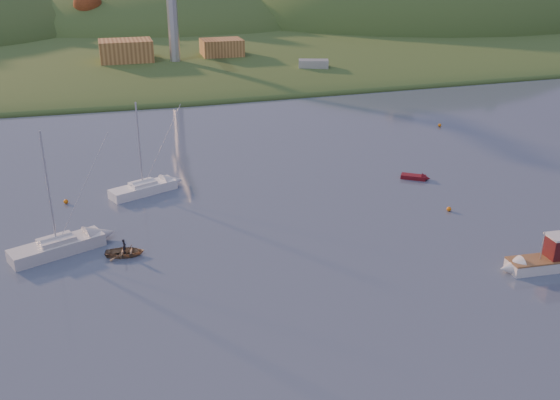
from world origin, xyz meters
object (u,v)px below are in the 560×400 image
object	(u,v)px
fishing_boat	(535,261)
canoe	(125,252)
sailboat_near	(57,246)
sailboat_far	(143,188)
red_tender	(419,177)

from	to	relation	value
fishing_boat	canoe	distance (m)	36.36
sailboat_near	sailboat_far	bearing A→B (deg)	32.70
sailboat_far	canoe	bearing A→B (deg)	-124.27
sailboat_far	fishing_boat	bearing A→B (deg)	-64.99
fishing_boat	sailboat_far	xyz separation A→B (m)	(-31.13, 27.76, -0.23)
red_tender	sailboat_far	bearing A→B (deg)	-154.20
sailboat_near	red_tender	distance (m)	41.84
fishing_boat	sailboat_far	distance (m)	41.71
sailboat_near	canoe	distance (m)	6.30
sailboat_near	red_tender	world-z (taller)	sailboat_near
sailboat_far	canoe	size ratio (longest dim) A/B	3.01
fishing_boat	sailboat_far	bearing A→B (deg)	-37.90
canoe	red_tender	size ratio (longest dim) A/B	0.99
sailboat_far	sailboat_near	bearing A→B (deg)	-147.83
sailboat_far	red_tender	size ratio (longest dim) A/B	2.99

